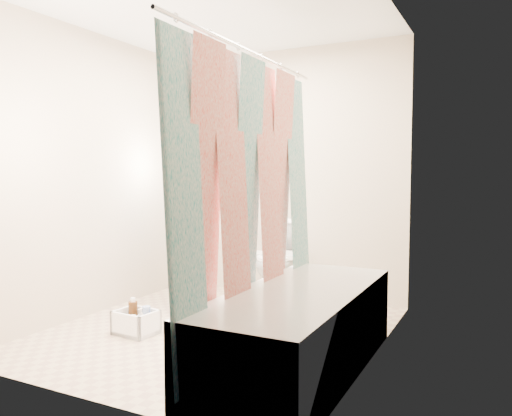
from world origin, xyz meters
The scene contains 14 objects.
floor centered at (0.00, 0.00, 0.00)m, with size 2.60×2.60×0.00m, color tan.
ceiling centered at (0.00, 0.00, 2.40)m, with size 2.40×2.60×0.02m, color silver.
wall_back centered at (0.00, 1.30, 1.20)m, with size 2.40×0.02×2.40m, color #B7A28C.
wall_front centered at (0.00, -1.30, 1.20)m, with size 2.40×0.02×2.40m, color #B7A28C.
wall_left centered at (-1.20, 0.00, 1.20)m, with size 0.02×2.60×2.40m, color #B7A28C.
wall_right centered at (1.20, 0.00, 1.20)m, with size 0.02×2.60×2.40m, color #B7A28C.
bathtub centered at (0.85, -0.43, 0.27)m, with size 0.70×1.75×0.50m.
curtain_rod centered at (0.52, -0.43, 1.95)m, with size 0.02×0.02×1.90m, color silver.
shower_curtain centered at (0.52, -0.43, 1.02)m, with size 0.06×1.75×1.80m, color white.
toilet centered at (0.07, 1.08, 0.38)m, with size 0.43×0.75×0.77m, color white.
tank_lid centered at (0.08, 0.96, 0.45)m, with size 0.47×0.21×0.04m, color white.
tank_internals centered at (0.00, 1.28, 0.76)m, with size 0.19×0.06×0.25m.
plumber centered at (-0.53, 0.49, 0.79)m, with size 0.58×0.38×1.58m, color navy.
cleaning_caddy centered at (-0.50, -0.33, 0.08)m, with size 0.32×0.26×0.23m.
Camera 1 is at (1.96, -3.20, 1.21)m, focal length 35.00 mm.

